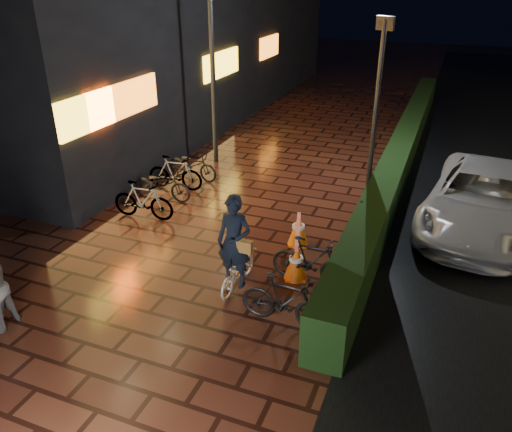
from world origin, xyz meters
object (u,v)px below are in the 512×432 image
at_px(traffic_barrier, 297,245).
at_px(cart_assembly, 368,216).
at_px(cyclist, 236,255).
at_px(van, 484,200).

distance_m(traffic_barrier, cart_assembly, 2.04).
bearing_deg(cyclist, cart_assembly, 57.29).
height_order(van, traffic_barrier, van).
xyz_separation_m(cyclist, traffic_barrier, (0.79, 1.45, -0.37)).
bearing_deg(van, cyclist, -127.32).
distance_m(cyclist, traffic_barrier, 1.70).
bearing_deg(van, traffic_barrier, -132.81).
xyz_separation_m(traffic_barrier, cart_assembly, (1.20, 1.65, 0.16)).
bearing_deg(cart_assembly, cyclist, -122.71).
bearing_deg(traffic_barrier, cyclist, -118.60).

